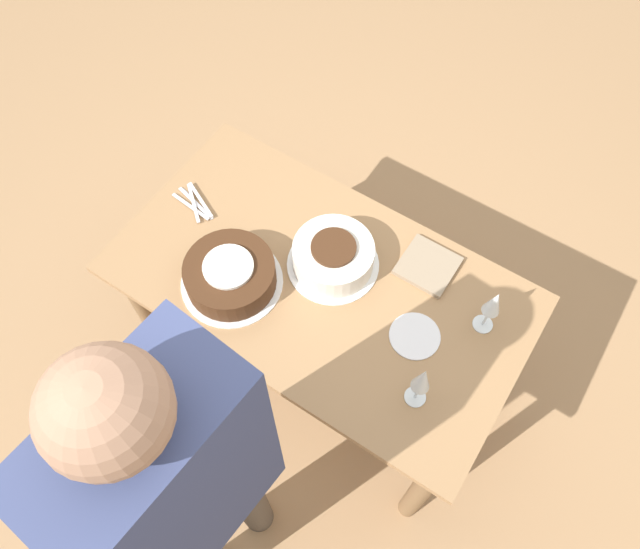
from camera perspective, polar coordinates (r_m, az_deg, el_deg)
The scene contains 10 objects.
ground_plane at distance 2.70m, azimuth 0.00°, elevation -8.37°, with size 12.00×12.00×0.00m, color #A87F56.
dining_table at distance 2.13m, azimuth 0.00°, elevation -2.46°, with size 1.34×0.75×0.76m.
cake_center_white at distance 1.99m, azimuth 1.34°, elevation 1.59°, with size 0.30×0.30×0.11m.
cake_front_chocolate at distance 1.98m, azimuth -8.21°, elevation -0.05°, with size 0.33×0.33×0.11m.
wine_glass_near at distance 1.73m, azimuth 9.33°, elevation -9.50°, with size 0.06×0.06×0.22m.
wine_glass_far at distance 1.88m, azimuth 15.59°, elevation -2.63°, with size 0.06×0.06×0.21m.
dessert_plate_right at distance 1.94m, azimuth 8.68°, elevation -5.54°, with size 0.16×0.16×0.01m.
fork_pile at distance 2.20m, azimuth -11.33°, elevation 6.42°, with size 0.18×0.12×0.01m.
napkin_stack at distance 2.05m, azimuth 9.83°, elevation 0.80°, with size 0.17×0.17×0.02m.
person_cutting at distance 1.50m, azimuth -12.15°, elevation -18.61°, with size 0.25×0.42×1.77m.
Camera 1 is at (0.52, -0.79, 2.53)m, focal length 35.00 mm.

